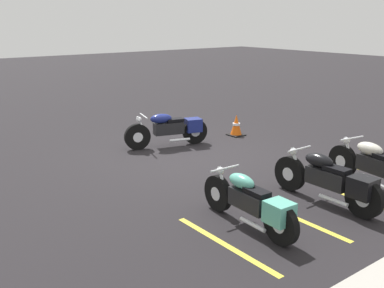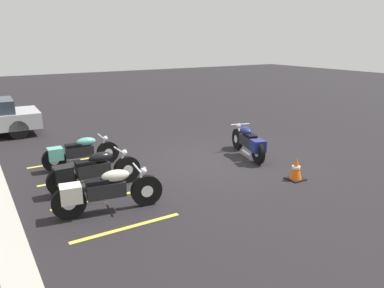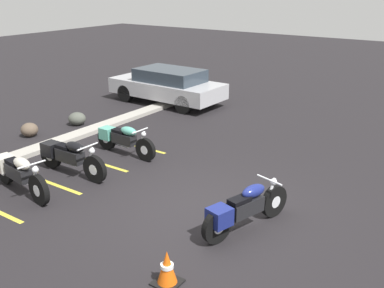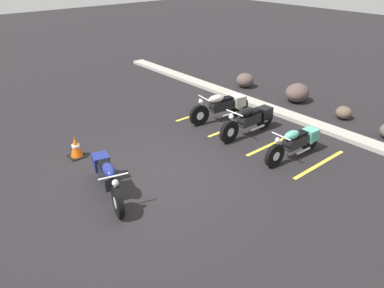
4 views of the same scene
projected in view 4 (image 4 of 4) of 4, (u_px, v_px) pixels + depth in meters
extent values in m
plane|color=black|center=(150.00, 180.00, 8.64)|extent=(60.00, 60.00, 0.00)
cylinder|color=black|center=(118.00, 202.00, 7.34)|extent=(0.64, 0.28, 0.63)
cylinder|color=silver|center=(118.00, 202.00, 7.34)|extent=(0.26, 0.18, 0.24)
cylinder|color=black|center=(101.00, 167.00, 8.55)|extent=(0.64, 0.28, 0.63)
cylinder|color=silver|center=(101.00, 167.00, 8.55)|extent=(0.26, 0.18, 0.24)
cube|color=black|center=(108.00, 177.00, 7.92)|extent=(0.77, 0.46, 0.29)
ellipsoid|color=navy|center=(109.00, 170.00, 7.65)|extent=(0.58, 0.39, 0.23)
cube|color=black|center=(105.00, 165.00, 7.96)|extent=(0.47, 0.34, 0.08)
cube|color=navy|center=(101.00, 162.00, 8.43)|extent=(0.46, 0.44, 0.33)
cylinder|color=silver|center=(115.00, 189.00, 7.32)|extent=(0.26, 0.12, 0.51)
cylinder|color=silver|center=(113.00, 176.00, 7.26)|extent=(0.20, 0.58, 0.03)
sphere|color=silver|center=(115.00, 183.00, 7.19)|extent=(0.13, 0.13, 0.13)
cylinder|color=silver|center=(113.00, 181.00, 8.29)|extent=(0.53, 0.21, 0.07)
cylinder|color=black|center=(199.00, 115.00, 11.26)|extent=(0.21, 0.66, 0.65)
cylinder|color=silver|center=(199.00, 115.00, 11.26)|extent=(0.16, 0.26, 0.25)
cylinder|color=black|center=(239.00, 106.00, 11.98)|extent=(0.21, 0.66, 0.65)
cylinder|color=silver|center=(239.00, 106.00, 11.98)|extent=(0.16, 0.26, 0.25)
cube|color=black|center=(221.00, 106.00, 11.58)|extent=(0.38, 0.78, 0.29)
ellipsoid|color=beige|center=(216.00, 99.00, 11.37)|extent=(0.33, 0.58, 0.24)
cube|color=black|center=(226.00, 99.00, 11.57)|extent=(0.30, 0.46, 0.08)
cube|color=beige|center=(238.00, 101.00, 11.88)|extent=(0.41, 0.44, 0.33)
cylinder|color=silver|center=(203.00, 107.00, 11.20)|extent=(0.10, 0.26, 0.52)
cylinder|color=silver|center=(204.00, 98.00, 11.12)|extent=(0.61, 0.12, 0.04)
sphere|color=silver|center=(201.00, 102.00, 11.09)|extent=(0.14, 0.14, 0.14)
cylinder|color=silver|center=(230.00, 114.00, 11.72)|extent=(0.15, 0.54, 0.07)
cylinder|color=black|center=(229.00, 132.00, 10.23)|extent=(0.12, 0.64, 0.64)
cylinder|color=silver|center=(229.00, 132.00, 10.23)|extent=(0.12, 0.24, 0.24)
cylinder|color=black|center=(265.00, 118.00, 11.11)|extent=(0.12, 0.64, 0.64)
cylinder|color=silver|center=(265.00, 118.00, 11.11)|extent=(0.12, 0.24, 0.24)
cube|color=black|center=(249.00, 119.00, 10.63)|extent=(0.28, 0.74, 0.29)
ellipsoid|color=black|center=(245.00, 112.00, 10.40)|extent=(0.26, 0.55, 0.23)
cube|color=black|center=(254.00, 111.00, 10.64)|extent=(0.24, 0.43, 0.08)
cube|color=black|center=(264.00, 113.00, 11.00)|extent=(0.35, 0.39, 0.33)
cylinder|color=silver|center=(233.00, 122.00, 10.18)|extent=(0.06, 0.26, 0.52)
cylinder|color=silver|center=(235.00, 113.00, 10.10)|extent=(0.60, 0.04, 0.04)
sphere|color=silver|center=(231.00, 117.00, 10.06)|extent=(0.14, 0.14, 0.14)
cylinder|color=silver|center=(258.00, 128.00, 10.81)|extent=(0.07, 0.54, 0.07)
cylinder|color=black|center=(275.00, 156.00, 9.07)|extent=(0.13, 0.61, 0.60)
cylinder|color=silver|center=(275.00, 156.00, 9.07)|extent=(0.12, 0.23, 0.23)
cylinder|color=black|center=(310.00, 140.00, 9.84)|extent=(0.13, 0.61, 0.60)
cylinder|color=silver|center=(310.00, 140.00, 9.84)|extent=(0.12, 0.23, 0.23)
cube|color=black|center=(295.00, 142.00, 9.42)|extent=(0.28, 0.70, 0.27)
ellipsoid|color=#59B29E|center=(292.00, 135.00, 9.21)|extent=(0.26, 0.52, 0.22)
cube|color=black|center=(300.00, 134.00, 9.42)|extent=(0.24, 0.41, 0.07)
cube|color=#59B29E|center=(310.00, 134.00, 9.74)|extent=(0.34, 0.38, 0.31)
cylinder|color=silver|center=(279.00, 146.00, 9.02)|extent=(0.06, 0.24, 0.49)
cylinder|color=silver|center=(281.00, 136.00, 8.94)|extent=(0.57, 0.06, 0.03)
sphere|color=silver|center=(278.00, 140.00, 8.91)|extent=(0.13, 0.13, 0.13)
cylinder|color=silver|center=(303.00, 151.00, 9.58)|extent=(0.08, 0.50, 0.06)
cube|color=#A8A399|center=(294.00, 117.00, 11.81)|extent=(18.00, 0.50, 0.12)
ellipsoid|color=brown|center=(245.00, 80.00, 14.54)|extent=(0.80, 0.81, 0.55)
ellipsoid|color=brown|center=(344.00, 113.00, 11.77)|extent=(0.66, 0.66, 0.41)
ellipsoid|color=brown|center=(297.00, 93.00, 13.08)|extent=(0.93, 1.04, 0.65)
cube|color=black|center=(77.00, 156.00, 9.64)|extent=(0.40, 0.40, 0.03)
cone|color=#EA590F|center=(76.00, 147.00, 9.52)|extent=(0.32, 0.32, 0.57)
cylinder|color=white|center=(76.00, 146.00, 9.51)|extent=(0.20, 0.20, 0.06)
cube|color=gold|center=(201.00, 113.00, 12.29)|extent=(0.10, 2.10, 0.00)
cube|color=gold|center=(234.00, 127.00, 11.29)|extent=(0.10, 2.10, 0.00)
cube|color=gold|center=(273.00, 144.00, 10.29)|extent=(0.10, 2.10, 0.00)
cube|color=gold|center=(320.00, 164.00, 9.29)|extent=(0.10, 2.10, 0.00)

